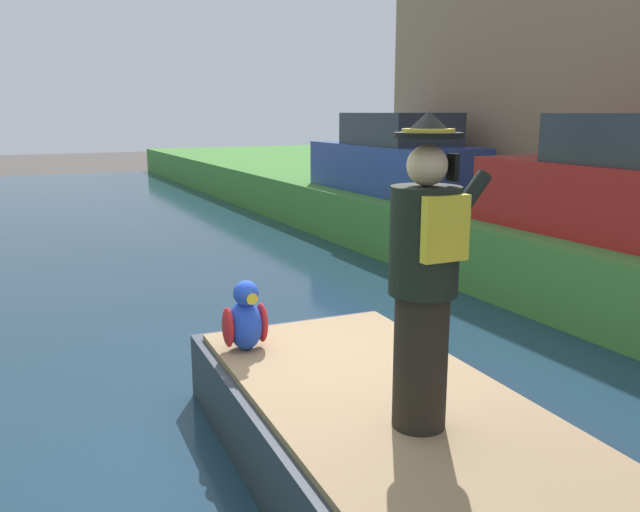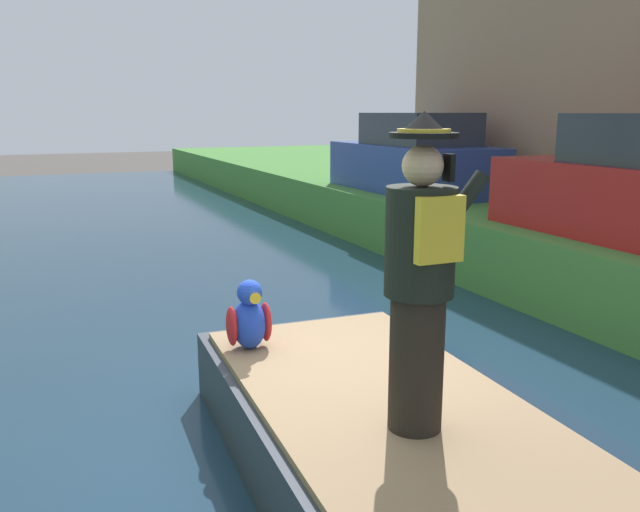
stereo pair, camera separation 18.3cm
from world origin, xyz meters
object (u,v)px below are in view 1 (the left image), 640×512
Objects in this scene: person_pirate at (425,276)px; parrot_plush at (245,320)px; parked_car_red at (638,187)px; boat at (403,454)px; parked_car_blue at (394,158)px.

parrot_plush is (-0.50, 1.68, -0.68)m from person_pirate.
parrot_plush is 0.14× the size of parked_car_red.
parked_car_blue reaches higher than boat.
parked_car_red reaches higher than boat.
person_pirate is at bearing -152.91° from parked_car_red.
parked_car_blue is (4.77, 7.75, 1.27)m from boat.
parked_car_red is (4.77, 2.24, 1.27)m from boat.
boat is at bearing -69.95° from parrot_plush.
parked_car_red is (5.31, 0.77, 0.71)m from parrot_plush.
parked_car_red reaches higher than parrot_plush.
boat is at bearing 64.98° from person_pirate.
person_pirate is 9.30m from parked_car_blue.
parked_car_blue is at bearing 42.13° from person_pirate.
boat is 1.07× the size of parked_car_red.
parked_car_red is at bearing 10.28° from person_pirate.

